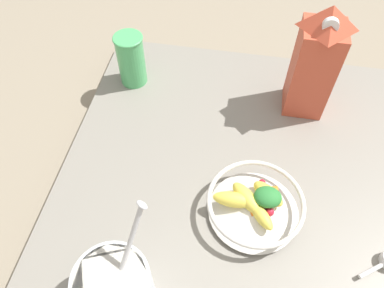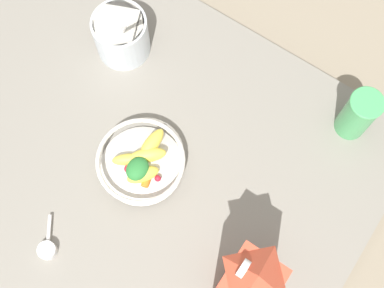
% 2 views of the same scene
% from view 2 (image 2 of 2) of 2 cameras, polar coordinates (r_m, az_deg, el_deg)
% --- Properties ---
extents(ground_plane, '(6.00, 6.00, 0.00)m').
position_cam_2_polar(ground_plane, '(1.24, -9.71, -5.98)').
color(ground_plane, gray).
extents(countertop, '(1.09, 1.09, 0.04)m').
position_cam_2_polar(countertop, '(1.22, -9.87, -5.76)').
color(countertop, gray).
rests_on(countertop, ground_plane).
extents(fruit_bowl, '(0.19, 0.19, 0.08)m').
position_cam_2_polar(fruit_bowl, '(1.17, -5.42, -1.95)').
color(fruit_bowl, silver).
rests_on(fruit_bowl, countertop).
extents(milk_carton, '(0.09, 0.09, 0.28)m').
position_cam_2_polar(milk_carton, '(1.02, 6.16, -14.45)').
color(milk_carton, '#CC4C33').
rests_on(milk_carton, countertop).
extents(yogurt_tub, '(0.13, 0.15, 0.25)m').
position_cam_2_polar(yogurt_tub, '(1.27, -7.57, 11.53)').
color(yogurt_tub, silver).
rests_on(yogurt_tub, countertop).
extents(drinking_cup, '(0.07, 0.07, 0.14)m').
position_cam_2_polar(drinking_cup, '(1.22, 17.33, 3.06)').
color(drinking_cup, '#4CB266').
rests_on(drinking_cup, countertop).
extents(measuring_scoop, '(0.08, 0.07, 0.02)m').
position_cam_2_polar(measuring_scoop, '(1.19, -15.16, -10.70)').
color(measuring_scoop, white).
rests_on(measuring_scoop, countertop).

